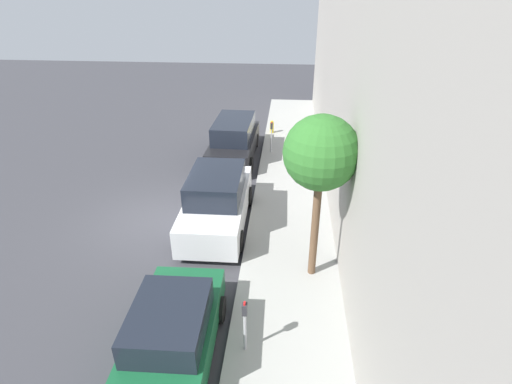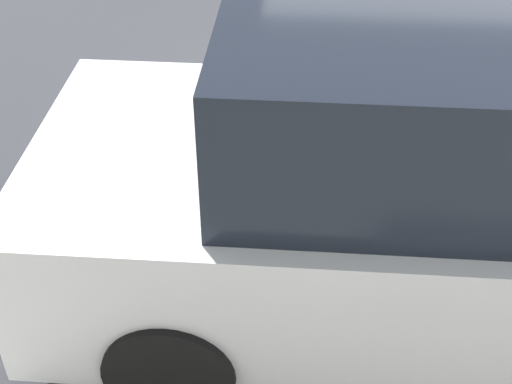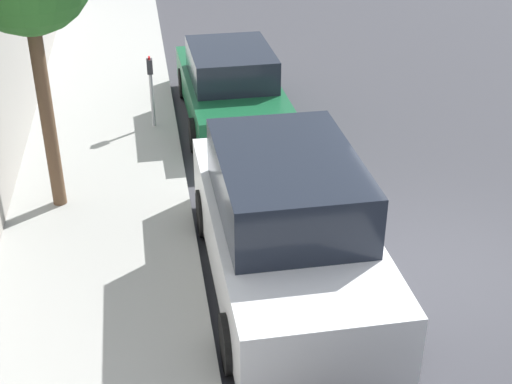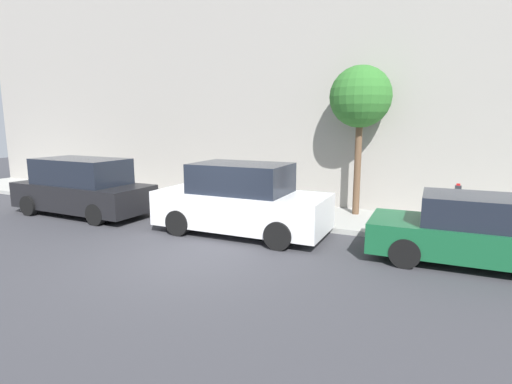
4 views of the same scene
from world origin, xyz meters
name	(u,v)px [view 2 (image 2 of 4)]	position (x,y,z in m)	size (l,w,h in m)	color
ground_plane	(406,114)	(0.00, 0.00, 0.00)	(60.00, 60.00, 0.00)	#38383D
parked_suv_second	(447,191)	(2.40, -0.07, 0.93)	(2.08, 4.82, 1.98)	silver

